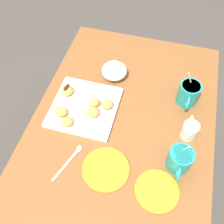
% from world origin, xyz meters
% --- Properties ---
extents(ground_plane, '(8.00, 8.00, 0.00)m').
position_xyz_m(ground_plane, '(0.00, 0.00, 0.00)').
color(ground_plane, '#423D38').
extents(dining_table, '(1.01, 0.72, 0.71)m').
position_xyz_m(dining_table, '(0.00, 0.00, 0.57)').
color(dining_table, brown).
rests_on(dining_table, ground_plane).
extents(pastry_plate_square, '(0.27, 0.27, 0.02)m').
position_xyz_m(pastry_plate_square, '(0.00, -0.17, 0.71)').
color(pastry_plate_square, silver).
rests_on(pastry_plate_square, dining_table).
extents(coffee_mug_teal_left, '(0.13, 0.09, 0.15)m').
position_xyz_m(coffee_mug_teal_left, '(-0.15, 0.23, 0.76)').
color(coffee_mug_teal_left, teal).
rests_on(coffee_mug_teal_left, dining_table).
extents(coffee_mug_teal_right, '(0.12, 0.09, 0.14)m').
position_xyz_m(coffee_mug_teal_right, '(0.15, 0.23, 0.75)').
color(coffee_mug_teal_right, teal).
rests_on(coffee_mug_teal_right, dining_table).
extents(cream_pitcher_white, '(0.10, 0.06, 0.07)m').
position_xyz_m(cream_pitcher_white, '(0.02, 0.26, 0.75)').
color(cream_pitcher_white, silver).
rests_on(cream_pitcher_white, dining_table).
extents(ice_cream_bowl, '(0.11, 0.11, 0.09)m').
position_xyz_m(ice_cream_bowl, '(-0.21, -0.10, 0.74)').
color(ice_cream_bowl, silver).
rests_on(ice_cream_bowl, dining_table).
extents(saucer_orange_left, '(0.15, 0.15, 0.01)m').
position_xyz_m(saucer_orange_left, '(0.27, 0.18, 0.71)').
color(saucer_orange_left, orange).
rests_on(saucer_orange_left, dining_table).
extents(saucer_orange_right, '(0.17, 0.17, 0.01)m').
position_xyz_m(saucer_orange_right, '(0.24, -0.01, 0.71)').
color(saucer_orange_right, orange).
rests_on(saucer_orange_right, dining_table).
extents(loose_spoon_near_saucer, '(0.16, 0.06, 0.01)m').
position_xyz_m(loose_spoon_near_saucer, '(0.23, -0.14, 0.71)').
color(loose_spoon_near_saucer, silver).
rests_on(loose_spoon_near_saucer, dining_table).
extents(beignet_0, '(0.07, 0.06, 0.04)m').
position_xyz_m(beignet_0, '(-0.04, -0.26, 0.74)').
color(beignet_0, '#D19347').
rests_on(beignet_0, pastry_plate_square).
extents(chocolate_drizzle_0, '(0.04, 0.02, 0.00)m').
position_xyz_m(chocolate_drizzle_0, '(-0.04, -0.26, 0.76)').
color(chocolate_drizzle_0, black).
rests_on(chocolate_drizzle_0, beignet_0).
extents(beignet_1, '(0.06, 0.06, 0.03)m').
position_xyz_m(beignet_1, '(0.03, -0.12, 0.74)').
color(beignet_1, '#D19347').
rests_on(beignet_1, pastry_plate_square).
extents(beignet_2, '(0.05, 0.06, 0.03)m').
position_xyz_m(beignet_2, '(0.06, -0.24, 0.74)').
color(beignet_2, '#D19347').
rests_on(beignet_2, pastry_plate_square).
extents(beignet_3, '(0.06, 0.06, 0.03)m').
position_xyz_m(beignet_3, '(0.10, -0.20, 0.74)').
color(beignet_3, '#D19347').
rests_on(beignet_3, pastry_plate_square).
extents(beignet_4, '(0.06, 0.06, 0.04)m').
position_xyz_m(beignet_4, '(-0.01, -0.13, 0.74)').
color(beignet_4, '#D19347').
rests_on(beignet_4, pastry_plate_square).
extents(beignet_5, '(0.06, 0.06, 0.04)m').
position_xyz_m(beignet_5, '(-0.02, -0.08, 0.74)').
color(beignet_5, '#D19347').
rests_on(beignet_5, pastry_plate_square).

